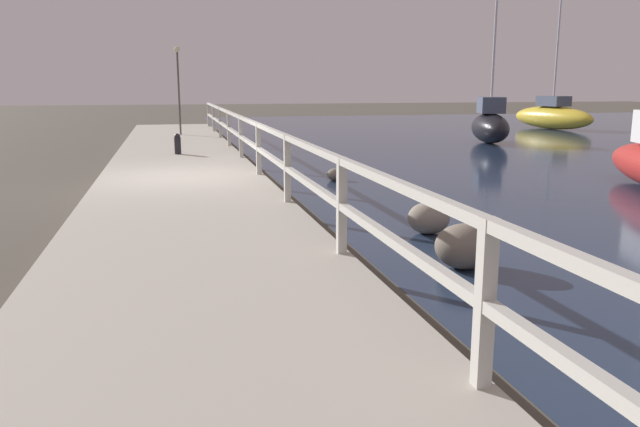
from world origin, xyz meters
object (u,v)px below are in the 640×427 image
(sailboat_black, at_px, (490,125))
(sailboat_yellow, at_px, (552,116))
(mooring_bollard, at_px, (178,144))
(dock_lamp, at_px, (178,76))

(sailboat_black, bearing_deg, sailboat_yellow, 58.96)
(mooring_bollard, height_order, dock_lamp, dock_lamp)
(mooring_bollard, distance_m, dock_lamp, 7.24)
(dock_lamp, height_order, sailboat_black, sailboat_black)
(mooring_bollard, xyz_separation_m, sailboat_yellow, (18.17, 10.00, 0.08))
(dock_lamp, distance_m, sailboat_black, 11.78)
(dock_lamp, relative_size, sailboat_yellow, 0.52)
(dock_lamp, bearing_deg, sailboat_yellow, 9.51)
(sailboat_black, distance_m, sailboat_yellow, 9.14)
(mooring_bollard, relative_size, sailboat_yellow, 0.09)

